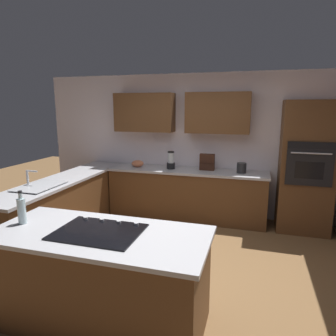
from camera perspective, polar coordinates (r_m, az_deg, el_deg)
name	(u,v)px	position (r m, az deg, el deg)	size (l,w,h in m)	color
ground_plane	(164,264)	(4.09, -0.78, -17.77)	(14.00, 14.00, 0.00)	brown
wall_back	(193,137)	(5.60, 4.71, 5.83)	(6.00, 0.44, 2.60)	silver
lower_cabinets_back	(186,195)	(5.49, 3.53, -5.15)	(2.80, 0.60, 0.86)	brown
countertop_back	(187,171)	(5.38, 3.59, -0.55)	(2.84, 0.64, 0.04)	#B2B2B7
lower_cabinets_side	(66,206)	(5.14, -18.79, -6.93)	(0.60, 2.90, 0.86)	brown
countertop_side	(64,179)	(5.02, -19.12, -2.04)	(0.64, 2.94, 0.04)	#B2B2B7
island_base	(101,280)	(3.03, -12.64, -20.04)	(1.91, 0.82, 0.86)	brown
island_top	(99,234)	(2.82, -13.05, -12.21)	(1.99, 0.90, 0.04)	#B2B2B7
wall_oven	(306,167)	(5.27, 24.74, 0.12)	(0.80, 0.66, 2.11)	brown
sink_unit	(40,186)	(4.59, -23.24, -3.09)	(0.46, 0.70, 0.23)	#515456
cooktop	(99,231)	(2.81, -13.02, -11.66)	(0.76, 0.56, 0.03)	black
blender	(171,161)	(5.43, 0.55, 1.28)	(0.15, 0.15, 0.32)	black
mixing_bowl	(138,163)	(5.65, -5.80, 0.86)	(0.23, 0.23, 0.12)	#CC724C
spice_rack	(207,162)	(5.36, 7.45, 1.13)	(0.26, 0.11, 0.29)	#381E14
kettle	(241,168)	(5.25, 13.80, 0.01)	(0.16, 0.16, 0.17)	#262628
oil_bottle	(22,210)	(3.21, -26.06, -7.22)	(0.08, 0.08, 0.33)	silver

